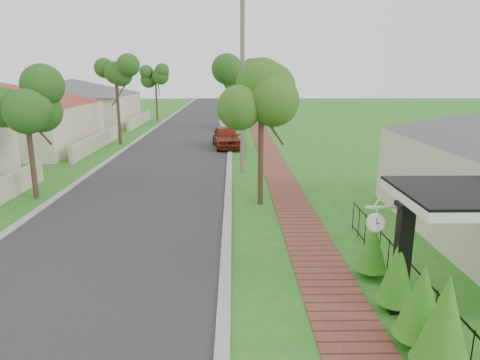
% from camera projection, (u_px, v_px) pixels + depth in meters
% --- Properties ---
extents(ground, '(160.00, 160.00, 0.00)m').
position_uv_depth(ground, '(198.00, 289.00, 10.52)').
color(ground, '#28711A').
rests_on(ground, ground).
extents(road, '(7.00, 120.00, 0.02)m').
position_uv_depth(road, '(178.00, 149.00, 29.87)').
color(road, '#28282B').
rests_on(road, ground).
extents(kerb_right, '(0.30, 120.00, 0.10)m').
position_uv_depth(kerb_right, '(230.00, 149.00, 29.92)').
color(kerb_right, '#9E9E99').
rests_on(kerb_right, ground).
extents(kerb_left, '(0.30, 120.00, 0.10)m').
position_uv_depth(kerb_left, '(126.00, 149.00, 29.81)').
color(kerb_left, '#9E9E99').
rests_on(kerb_left, ground).
extents(sidewalk, '(1.50, 120.00, 0.03)m').
position_uv_depth(sidewalk, '(267.00, 149.00, 29.96)').
color(sidewalk, brown).
rests_on(sidewalk, ground).
extents(porch_post, '(0.48, 0.48, 2.52)m').
position_uv_depth(porch_post, '(401.00, 263.00, 9.35)').
color(porch_post, black).
rests_on(porch_post, ground).
extents(picket_fence, '(0.03, 8.02, 1.00)m').
position_uv_depth(picket_fence, '(398.00, 268.00, 10.47)').
color(picket_fence, black).
rests_on(picket_fence, ground).
extents(street_trees, '(10.70, 37.65, 5.89)m').
position_uv_depth(street_trees, '(188.00, 80.00, 35.40)').
color(street_trees, '#382619').
rests_on(street_trees, ground).
extents(hedge_row, '(0.90, 4.63, 1.97)m').
position_uv_depth(hedge_row, '(411.00, 293.00, 8.61)').
color(hedge_row, '#286213').
rests_on(hedge_row, ground).
extents(far_house_red, '(15.56, 15.56, 4.60)m').
position_uv_depth(far_house_red, '(1.00, 115.00, 29.11)').
color(far_house_red, beige).
rests_on(far_house_red, ground).
extents(far_house_grey, '(15.56, 15.56, 4.60)m').
position_uv_depth(far_house_grey, '(75.00, 102.00, 42.68)').
color(far_house_grey, beige).
rests_on(far_house_grey, ground).
extents(parked_car_red, '(2.35, 4.60, 1.50)m').
position_uv_depth(parked_car_red, '(227.00, 137.00, 30.13)').
color(parked_car_red, maroon).
rests_on(parked_car_red, ground).
extents(parked_car_white, '(1.50, 4.30, 1.42)m').
position_uv_depth(parked_car_white, '(228.00, 121.00, 40.65)').
color(parked_car_white, silver).
rests_on(parked_car_white, ground).
extents(near_tree, '(2.07, 2.07, 5.31)m').
position_uv_depth(near_tree, '(261.00, 98.00, 16.31)').
color(near_tree, '#382619').
rests_on(near_tree, ground).
extents(utility_pole, '(1.20, 0.24, 9.04)m').
position_uv_depth(utility_pole, '(242.00, 85.00, 21.70)').
color(utility_pole, '#73635A').
rests_on(utility_pole, ground).
extents(station_clock, '(0.71, 0.13, 0.60)m').
position_uv_depth(station_clock, '(376.00, 221.00, 9.53)').
color(station_clock, white).
rests_on(station_clock, ground).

